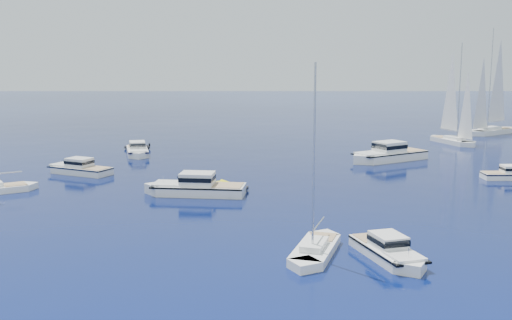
{
  "coord_description": "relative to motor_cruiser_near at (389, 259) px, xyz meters",
  "views": [
    {
      "loc": [
        -2.18,
        -37.63,
        12.56
      ],
      "look_at": [
        -2.25,
        24.3,
        2.2
      ],
      "focal_mm": 42.7,
      "sensor_mm": 36.0,
      "label": 1
    }
  ],
  "objects": [
    {
      "name": "motor_cruiser_far_l",
      "position": [
        -28.08,
        28.91,
        0.0
      ],
      "size": [
        8.87,
        6.11,
        2.25
      ],
      "primitive_type": null,
      "rotation": [
        0.0,
        0.0,
        1.12
      ],
      "color": "silver",
      "rests_on": "ground"
    },
    {
      "name": "motor_cruiser_near",
      "position": [
        0.0,
        0.0,
        0.0
      ],
      "size": [
        4.48,
        8.08,
        2.03
      ],
      "primitive_type": null,
      "rotation": [
        0.0,
        0.0,
        3.43
      ],
      "color": "silver",
      "rests_on": "ground"
    },
    {
      "name": "motor_cruiser_centre",
      "position": [
        -14.12,
        18.45,
        0.0
      ],
      "size": [
        10.54,
        4.3,
        2.69
      ],
      "primitive_type": null,
      "rotation": [
        0.0,
        0.0,
        1.45
      ],
      "color": "silver",
      "rests_on": "ground"
    },
    {
      "name": "sailboat_fore",
      "position": [
        -4.59,
        0.93,
        0.0
      ],
      "size": [
        4.77,
        9.0,
        12.82
      ],
      "primitive_type": null,
      "rotation": [
        0.0,
        0.0,
        2.84
      ],
      "color": "white",
      "rests_on": "ground"
    },
    {
      "name": "tender_grey_near",
      "position": [
        -10.6,
        19.84,
        0.0
      ],
      "size": [
        3.07,
        2.05,
        0.95
      ],
      "primitive_type": null,
      "rotation": [
        0.0,
        0.0,
        4.56
      ],
      "color": "black",
      "rests_on": "ground"
    },
    {
      "name": "sailboat_sails_far",
      "position": [
        31.25,
        64.96,
        0.0
      ],
      "size": [
        11.91,
        9.8,
        18.15
      ],
      "primitive_type": null,
      "rotation": [
        0.0,
        0.0,
        2.19
      ],
      "color": "white",
      "rests_on": "ground"
    },
    {
      "name": "ground",
      "position": [
        -6.21,
        0.62,
        0.0
      ],
      "size": [
        400.0,
        400.0,
        0.0
      ],
      "primitive_type": "plane",
      "color": "navy",
      "rests_on": "ground"
    },
    {
      "name": "tender_grey_far",
      "position": [
        -25.15,
        47.15,
        0.0
      ],
      "size": [
        3.95,
        3.08,
        0.95
      ],
      "primitive_type": null,
      "rotation": [
        0.0,
        0.0,
        1.95
      ],
      "color": "black",
      "rests_on": "ground"
    },
    {
      "name": "sailboat_sails_r",
      "position": [
        20.94,
        53.3,
        0.0
      ],
      "size": [
        5.98,
        10.75,
        15.34
      ],
      "primitive_type": null,
      "rotation": [
        0.0,
        0.0,
        3.48
      ],
      "color": "white",
      "rests_on": "ground"
    },
    {
      "name": "motor_cruiser_horizon",
      "position": [
        -24.12,
        42.17,
        0.0
      ],
      "size": [
        4.63,
        9.03,
        2.27
      ],
      "primitive_type": null,
      "rotation": [
        0.0,
        0.0,
        3.38
      ],
      "color": "white",
      "rests_on": "ground"
    },
    {
      "name": "motor_cruiser_distant",
      "position": [
        7.93,
        37.65,
        0.0
      ],
      "size": [
        11.76,
        9.12,
        3.05
      ],
      "primitive_type": null,
      "rotation": [
        0.0,
        0.0,
        2.12
      ],
      "color": "white",
      "rests_on": "ground"
    },
    {
      "name": "tender_yellow",
      "position": [
        -11.6,
        21.7,
        0.0
      ],
      "size": [
        3.45,
        3.91,
        0.95
      ],
      "primitive_type": null,
      "rotation": [
        0.0,
        0.0,
        0.57
      ],
      "color": "yellow",
      "rests_on": "ground"
    }
  ]
}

